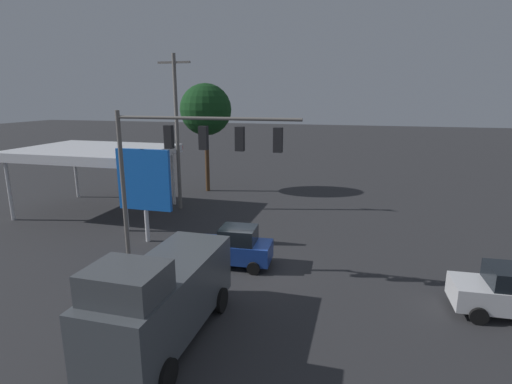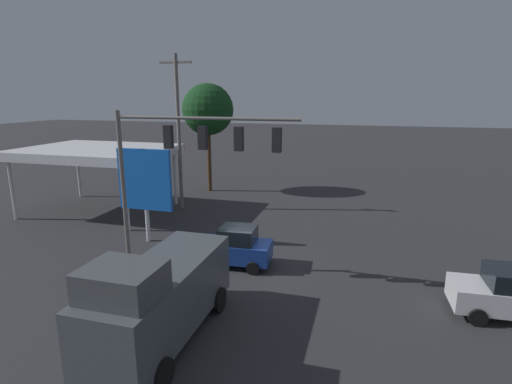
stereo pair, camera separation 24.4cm
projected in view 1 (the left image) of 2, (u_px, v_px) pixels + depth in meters
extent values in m
plane|color=#2D2D30|center=(245.00, 268.00, 19.42)|extent=(200.00, 200.00, 0.00)
cylinder|color=slate|center=(124.00, 193.00, 18.53)|extent=(0.20, 0.20, 7.55)
cylinder|color=slate|center=(204.00, 118.00, 16.67)|extent=(8.26, 0.14, 0.14)
cube|color=black|center=(169.00, 137.00, 17.28)|extent=(0.36, 0.28, 1.00)
sphere|color=#360505|center=(170.00, 130.00, 17.39)|extent=(0.22, 0.22, 0.22)
sphere|color=#392305|center=(171.00, 137.00, 17.46)|extent=(0.22, 0.22, 0.22)
sphere|color=#41FF6B|center=(171.00, 143.00, 17.53)|extent=(0.22, 0.22, 0.22)
cube|color=black|center=(204.00, 138.00, 16.88)|extent=(0.36, 0.28, 1.00)
sphere|color=#360505|center=(205.00, 130.00, 16.98)|extent=(0.22, 0.22, 0.22)
sphere|color=#392305|center=(205.00, 138.00, 17.05)|extent=(0.22, 0.22, 0.22)
sphere|color=#41FF6B|center=(205.00, 145.00, 17.12)|extent=(0.22, 0.22, 0.22)
cube|color=black|center=(240.00, 139.00, 16.47)|extent=(0.36, 0.28, 1.00)
sphere|color=#360505|center=(241.00, 131.00, 16.58)|extent=(0.22, 0.22, 0.22)
sphere|color=#392305|center=(241.00, 139.00, 16.65)|extent=(0.22, 0.22, 0.22)
sphere|color=#41FF6B|center=(241.00, 146.00, 16.72)|extent=(0.22, 0.22, 0.22)
cube|color=black|center=(278.00, 140.00, 16.07)|extent=(0.36, 0.28, 1.00)
sphere|color=#360505|center=(279.00, 132.00, 16.17)|extent=(0.22, 0.22, 0.22)
sphere|color=#392305|center=(279.00, 140.00, 16.24)|extent=(0.22, 0.22, 0.22)
sphere|color=#41FF6B|center=(279.00, 147.00, 16.31)|extent=(0.22, 0.22, 0.22)
cylinder|color=slate|center=(177.00, 134.00, 28.39)|extent=(0.26, 0.26, 10.98)
cube|color=slate|center=(174.00, 62.00, 27.24)|extent=(2.40, 0.14, 0.14)
cube|color=silver|center=(94.00, 152.00, 27.87)|extent=(9.90, 7.67, 0.60)
cube|color=red|center=(125.00, 146.00, 31.49)|extent=(9.90, 0.06, 0.36)
cylinder|color=silver|center=(173.00, 179.00, 30.36)|extent=(0.24, 0.24, 4.02)
cylinder|color=silver|center=(76.00, 173.00, 32.54)|extent=(0.24, 0.24, 4.02)
cylinder|color=silver|center=(125.00, 200.00, 24.28)|extent=(0.24, 0.24, 4.02)
cylinder|color=silver|center=(9.00, 191.00, 26.47)|extent=(0.24, 0.24, 4.02)
cylinder|color=silver|center=(145.00, 196.00, 22.37)|extent=(0.24, 0.24, 5.33)
cube|color=blue|center=(144.00, 180.00, 22.15)|extent=(3.18, 0.24, 3.43)
cube|color=black|center=(145.00, 179.00, 22.27)|extent=(2.23, 0.04, 1.20)
cylinder|color=black|center=(479.00, 316.00, 14.58)|extent=(0.67, 0.25, 0.66)
cylinder|color=black|center=(465.00, 292.00, 16.33)|extent=(0.67, 0.25, 0.66)
cube|color=#474C51|center=(165.00, 297.00, 13.38)|extent=(2.34, 6.81, 2.20)
cube|color=#45494E|center=(126.00, 283.00, 11.05)|extent=(2.13, 1.81, 0.90)
cylinder|color=black|center=(167.00, 375.00, 11.27)|extent=(0.23, 0.96, 0.96)
cylinder|color=black|center=(96.00, 361.00, 11.87)|extent=(0.23, 0.96, 0.96)
cylinder|color=black|center=(221.00, 300.00, 15.41)|extent=(0.23, 0.96, 0.96)
cylinder|color=black|center=(167.00, 292.00, 16.01)|extent=(0.23, 0.96, 0.96)
cube|color=navy|center=(233.00, 250.00, 19.62)|extent=(3.89, 1.91, 0.90)
cube|color=black|center=(238.00, 235.00, 19.36)|extent=(1.79, 1.66, 0.76)
cylinder|color=black|center=(203.00, 264.00, 19.14)|extent=(0.63, 0.25, 0.62)
cylinder|color=black|center=(214.00, 250.00, 20.80)|extent=(0.63, 0.25, 0.62)
cylinder|color=black|center=(253.00, 268.00, 18.65)|extent=(0.63, 0.25, 0.62)
cylinder|color=black|center=(261.00, 254.00, 20.31)|extent=(0.63, 0.25, 0.62)
cylinder|color=#4C331E|center=(207.00, 160.00, 34.56)|extent=(0.36, 0.36, 5.52)
sphere|color=#143D19|center=(206.00, 109.00, 33.55)|extent=(4.33, 4.33, 4.33)
cylinder|color=red|center=(102.00, 280.00, 17.34)|extent=(0.24, 0.24, 0.70)
sphere|color=red|center=(101.00, 271.00, 17.24)|extent=(0.22, 0.22, 0.22)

